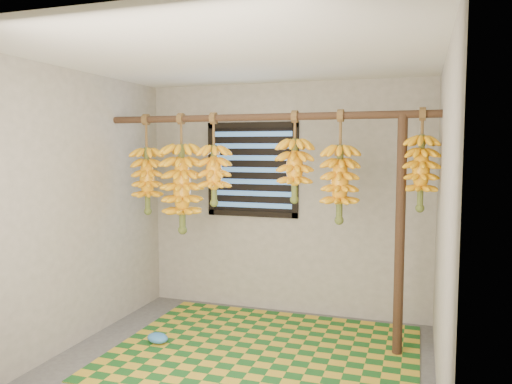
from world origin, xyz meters
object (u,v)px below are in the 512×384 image
at_px(woven_mat, 265,351).
at_px(banana_bunch_d, 295,170).
at_px(banana_bunch_f, 421,173).
at_px(banana_bunch_b, 182,188).
at_px(banana_bunch_e, 340,184).
at_px(support_post, 400,237).
at_px(banana_bunch_a, 147,180).
at_px(plastic_bag, 158,338).
at_px(banana_bunch_c, 214,175).

bearing_deg(woven_mat, banana_bunch_d, 59.20).
height_order(woven_mat, banana_bunch_f, banana_bunch_f).
xyz_separation_m(banana_bunch_b, banana_bunch_e, (1.48, -0.00, 0.08)).
bearing_deg(support_post, banana_bunch_a, 180.00).
xyz_separation_m(plastic_bag, banana_bunch_b, (0.04, 0.44, 1.30)).
bearing_deg(banana_bunch_c, banana_bunch_a, 180.00).
distance_m(banana_bunch_e, banana_bunch_f, 0.66).
bearing_deg(banana_bunch_d, support_post, 0.00).
bearing_deg(plastic_bag, woven_mat, 8.31).
bearing_deg(banana_bunch_e, plastic_bag, -163.93).
xyz_separation_m(banana_bunch_a, banana_bunch_d, (1.46, 0.00, 0.12)).
distance_m(support_post, banana_bunch_d, 1.04).
relative_size(support_post, banana_bunch_c, 2.37).
distance_m(woven_mat, banana_bunch_c, 1.62).
relative_size(support_post, banana_bunch_b, 1.79).
bearing_deg(banana_bunch_a, banana_bunch_c, 0.00).
xyz_separation_m(banana_bunch_c, banana_bunch_e, (1.16, -0.00, -0.06)).
xyz_separation_m(woven_mat, banana_bunch_c, (-0.58, 0.30, 1.48)).
bearing_deg(banana_bunch_b, banana_bunch_c, 0.00).
bearing_deg(banana_bunch_d, banana_bunch_e, -0.00).
xyz_separation_m(support_post, banana_bunch_d, (-0.90, 0.00, 0.54)).
xyz_separation_m(banana_bunch_b, banana_bunch_c, (0.33, 0.00, 0.13)).
bearing_deg(support_post, woven_mat, -164.41).
height_order(support_post, banana_bunch_b, banana_bunch_b).
bearing_deg(banana_bunch_c, woven_mat, -27.17).
height_order(plastic_bag, banana_bunch_e, banana_bunch_e).
bearing_deg(woven_mat, banana_bunch_e, 27.64).
height_order(woven_mat, banana_bunch_a, banana_bunch_a).
height_order(support_post, banana_bunch_c, banana_bunch_c).
bearing_deg(plastic_bag, support_post, 12.22).
relative_size(woven_mat, plastic_bag, 11.91).
relative_size(banana_bunch_b, banana_bunch_c, 1.32).
bearing_deg(banana_bunch_e, banana_bunch_d, 180.00).
bearing_deg(banana_bunch_d, banana_bunch_f, 0.00).
bearing_deg(banana_bunch_f, banana_bunch_a, 180.00).
distance_m(banana_bunch_b, banana_bunch_f, 2.14).
xyz_separation_m(plastic_bag, banana_bunch_c, (0.37, 0.44, 1.43)).
relative_size(banana_bunch_a, banana_bunch_f, 1.15).
height_order(plastic_bag, banana_bunch_f, banana_bunch_f).
bearing_deg(banana_bunch_d, banana_bunch_a, 180.00).
distance_m(banana_bunch_c, banana_bunch_d, 0.76).
bearing_deg(banana_bunch_d, woven_mat, -120.80).
relative_size(banana_bunch_e, banana_bunch_f, 1.15).
relative_size(banana_bunch_a, banana_bunch_c, 1.13).
height_order(banana_bunch_a, banana_bunch_d, same).
xyz_separation_m(woven_mat, banana_bunch_b, (-0.91, 0.30, 1.35)).
distance_m(support_post, banana_bunch_f, 0.55).
bearing_deg(banana_bunch_a, banana_bunch_e, -0.00).
relative_size(woven_mat, banana_bunch_c, 2.98).
relative_size(plastic_bag, banana_bunch_e, 0.22).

